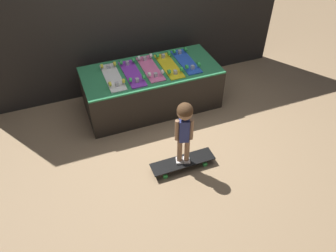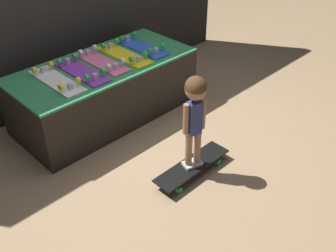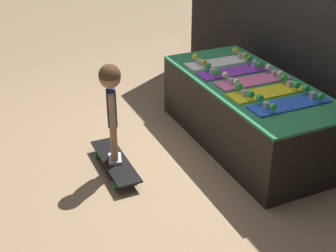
# 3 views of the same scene
# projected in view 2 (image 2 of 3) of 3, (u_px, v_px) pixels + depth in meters

# --- Properties ---
(ground_plane) EXTENTS (16.00, 16.00, 0.00)m
(ground_plane) POSITION_uv_depth(u_px,v_px,m) (143.00, 137.00, 3.71)
(ground_plane) COLOR #9E7F5B
(display_rack) EXTENTS (1.77, 0.81, 0.58)m
(display_rack) POSITION_uv_depth(u_px,v_px,m) (105.00, 90.00, 3.86)
(display_rack) COLOR black
(display_rack) RESTS_ON ground_plane
(skateboard_white_on_rack) EXTENTS (0.20, 0.65, 0.09)m
(skateboard_white_on_rack) POSITION_uv_depth(u_px,v_px,m) (56.00, 80.00, 3.39)
(skateboard_white_on_rack) COLOR white
(skateboard_white_on_rack) RESTS_ON display_rack
(skateboard_purple_on_rack) EXTENTS (0.20, 0.65, 0.09)m
(skateboard_purple_on_rack) POSITION_uv_depth(u_px,v_px,m) (81.00, 71.00, 3.53)
(skateboard_purple_on_rack) COLOR purple
(skateboard_purple_on_rack) RESTS_ON display_rack
(skateboard_pink_on_rack) EXTENTS (0.20, 0.65, 0.09)m
(skateboard_pink_on_rack) POSITION_uv_depth(u_px,v_px,m) (101.00, 61.00, 3.69)
(skateboard_pink_on_rack) COLOR pink
(skateboard_pink_on_rack) RESTS_ON display_rack
(skateboard_yellow_on_rack) EXTENTS (0.20, 0.65, 0.09)m
(skateboard_yellow_on_rack) POSITION_uv_depth(u_px,v_px,m) (124.00, 54.00, 3.82)
(skateboard_yellow_on_rack) COLOR yellow
(skateboard_yellow_on_rack) RESTS_ON display_rack
(skateboard_blue_on_rack) EXTENTS (0.20, 0.65, 0.09)m
(skateboard_blue_on_rack) POSITION_uv_depth(u_px,v_px,m) (141.00, 46.00, 3.98)
(skateboard_blue_on_rack) COLOR blue
(skateboard_blue_on_rack) RESTS_ON display_rack
(skateboard_on_floor) EXTENTS (0.73, 0.19, 0.09)m
(skateboard_on_floor) POSITION_uv_depth(u_px,v_px,m) (192.00, 166.00, 3.25)
(skateboard_on_floor) COLOR black
(skateboard_on_floor) RESTS_ON ground_plane
(child) EXTENTS (0.19, 0.16, 0.81)m
(child) POSITION_uv_depth(u_px,v_px,m) (195.00, 106.00, 2.91)
(child) COLOR silver
(child) RESTS_ON skateboard_on_floor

